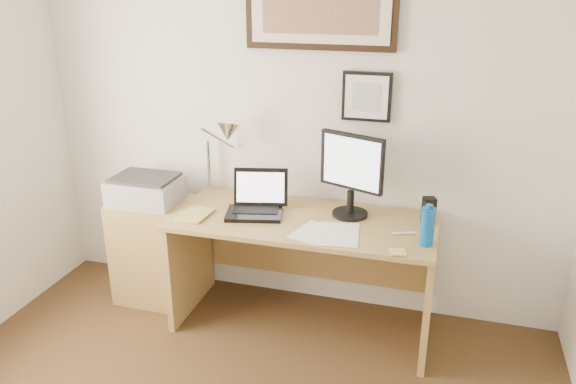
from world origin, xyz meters
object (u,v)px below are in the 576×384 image
at_px(water_bottle, 427,227).
at_px(desk, 306,248).
at_px(laptop, 257,204).
at_px(side_cabinet, 155,250).
at_px(printer, 146,189).
at_px(book, 183,213).
at_px(lcd_monitor, 351,171).

xyz_separation_m(water_bottle, desk, (-0.74, 0.24, -0.34)).
distance_m(desk, laptop, 0.43).
xyz_separation_m(water_bottle, laptop, (-1.04, 0.17, -0.05)).
relative_size(side_cabinet, desk, 0.46).
height_order(side_cabinet, desk, desk).
distance_m(desk, printer, 1.13).
distance_m(side_cabinet, water_bottle, 1.88).
height_order(book, lcd_monitor, lcd_monitor).
bearing_deg(desk, printer, -177.20).
relative_size(side_cabinet, printer, 1.66).
xyz_separation_m(book, printer, (-0.35, 0.17, 0.06)).
distance_m(book, desk, 0.81).
bearing_deg(side_cabinet, water_bottle, -6.50).
distance_m(desk, lcd_monitor, 0.59).
distance_m(water_bottle, lcd_monitor, 0.58).
xyz_separation_m(side_cabinet, book, (0.33, -0.19, 0.39)).
bearing_deg(water_bottle, side_cabinet, 173.50).
bearing_deg(desk, lcd_monitor, 9.04).
xyz_separation_m(side_cabinet, laptop, (0.76, -0.03, 0.44)).
distance_m(laptop, printer, 0.78).
distance_m(side_cabinet, printer, 0.45).
bearing_deg(printer, desk, 2.80).
bearing_deg(lcd_monitor, printer, -175.98).
height_order(water_bottle, book, water_bottle).
distance_m(book, printer, 0.39).
height_order(desk, laptop, laptop).
xyz_separation_m(side_cabinet, printer, (-0.02, -0.02, 0.45)).
bearing_deg(lcd_monitor, water_bottle, -30.80).
bearing_deg(water_bottle, book, 179.23).
xyz_separation_m(desk, lcd_monitor, (0.26, 0.04, 0.53)).
height_order(book, desk, book).
relative_size(side_cabinet, laptop, 1.89).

